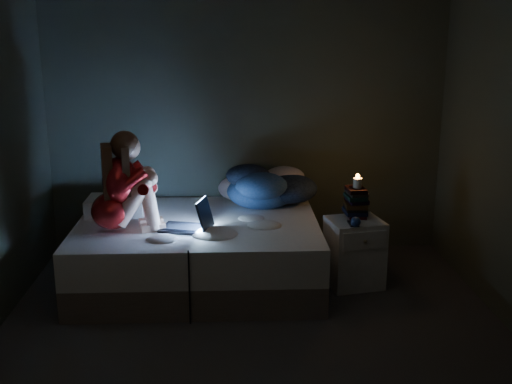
{
  "coord_description": "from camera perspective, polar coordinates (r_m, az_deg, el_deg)",
  "views": [
    {
      "loc": [
        -0.15,
        -3.76,
        2.09
      ],
      "look_at": [
        0.05,
        1.0,
        0.8
      ],
      "focal_mm": 43.91,
      "sensor_mm": 36.0,
      "label": 1
    }
  ],
  "objects": [
    {
      "name": "floor",
      "position": [
        4.31,
        -0.11,
        -14.03
      ],
      "size": [
        3.6,
        3.8,
        0.02
      ],
      "primitive_type": "cube",
      "color": "#3A3735",
      "rests_on": "ground"
    },
    {
      "name": "wall_back",
      "position": [
        5.72,
        -0.89,
        7.23
      ],
      "size": [
        3.6,
        0.02,
        2.6
      ],
      "primitive_type": "cube",
      "color": "#3E4235",
      "rests_on": "ground"
    },
    {
      "name": "wall_front",
      "position": [
        2.01,
        2.07,
        -7.96
      ],
      "size": [
        3.6,
        0.02,
        2.6
      ],
      "primitive_type": "cube",
      "color": "#3E4235",
      "rests_on": "ground"
    },
    {
      "name": "bed",
      "position": [
        5.19,
        -5.25,
        -5.45
      ],
      "size": [
        1.94,
        1.46,
        0.53
      ],
      "primitive_type": null,
      "color": "silver",
      "rests_on": "ground"
    },
    {
      "name": "pillow",
      "position": [
        5.4,
        -12.6,
        -1.2
      ],
      "size": [
        0.48,
        0.34,
        0.14
      ],
      "primitive_type": "cube",
      "color": "silver",
      "rests_on": "bed"
    },
    {
      "name": "woman",
      "position": [
        4.85,
        -13.12,
        0.88
      ],
      "size": [
        0.55,
        0.42,
        0.78
      ],
      "primitive_type": null,
      "rotation": [
        0.0,
        0.0,
        0.24
      ],
      "color": "maroon",
      "rests_on": "bed"
    },
    {
      "name": "laptop",
      "position": [
        4.86,
        -6.49,
        -1.95
      ],
      "size": [
        0.43,
        0.35,
        0.27
      ],
      "primitive_type": null,
      "rotation": [
        0.0,
        0.0,
        -0.25
      ],
      "color": "black",
      "rests_on": "bed"
    },
    {
      "name": "clothes_pile",
      "position": [
        5.47,
        0.51,
        0.71
      ],
      "size": [
        0.78,
        0.71,
        0.38
      ],
      "primitive_type": null,
      "rotation": [
        0.0,
        0.0,
        -0.37
      ],
      "color": "navy",
      "rests_on": "bed"
    },
    {
      "name": "nightstand",
      "position": [
        5.19,
        8.94,
        -5.47
      ],
      "size": [
        0.48,
        0.45,
        0.56
      ],
      "primitive_type": "cube",
      "rotation": [
        0.0,
        0.0,
        0.2
      ],
      "color": "silver",
      "rests_on": "ground"
    },
    {
      "name": "book_stack",
      "position": [
        5.15,
        9.14,
        -0.99
      ],
      "size": [
        0.19,
        0.25,
        0.24
      ],
      "primitive_type": null,
      "color": "black",
      "rests_on": "nightstand"
    },
    {
      "name": "candle",
      "position": [
        5.11,
        9.22,
        0.71
      ],
      "size": [
        0.07,
        0.07,
        0.08
      ],
      "primitive_type": "cylinder",
      "color": "beige",
      "rests_on": "book_stack"
    },
    {
      "name": "phone",
      "position": [
        4.99,
        8.57,
        -2.84
      ],
      "size": [
        0.09,
        0.15,
        0.01
      ],
      "primitive_type": "cube",
      "rotation": [
        0.0,
        0.0,
        -0.18
      ],
      "color": "black",
      "rests_on": "nightstand"
    },
    {
      "name": "blue_orb",
      "position": [
        4.92,
        8.66,
        -2.67
      ],
      "size": [
        0.08,
        0.08,
        0.08
      ],
      "primitive_type": "sphere",
      "color": "navy",
      "rests_on": "nightstand"
    }
  ]
}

